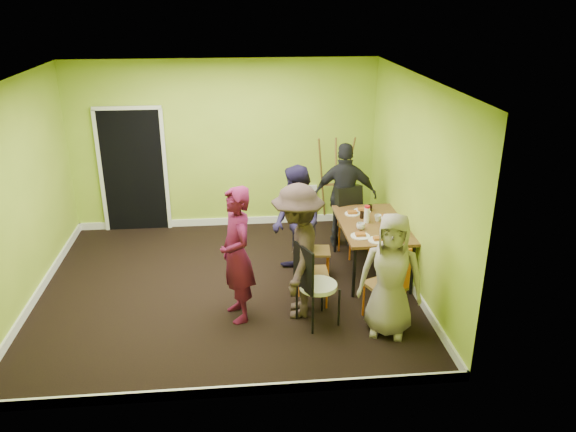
% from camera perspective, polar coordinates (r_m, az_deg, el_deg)
% --- Properties ---
extents(ground, '(5.00, 5.00, 0.00)m').
position_cam_1_polar(ground, '(7.78, -6.18, -7.20)').
color(ground, black).
rests_on(ground, ground).
extents(room_walls, '(5.04, 4.54, 2.82)m').
position_cam_1_polar(room_walls, '(7.39, -6.67, -0.33)').
color(room_walls, '#8FB32E').
rests_on(room_walls, ground).
extents(dining_table, '(0.90, 1.50, 0.75)m').
position_cam_1_polar(dining_table, '(7.94, 8.57, -1.10)').
color(dining_table, black).
rests_on(dining_table, ground).
extents(chair_left_far, '(0.39, 0.38, 0.85)m').
position_cam_1_polar(chair_left_far, '(7.81, 2.49, -3.03)').
color(chair_left_far, '#D85E14').
rests_on(chair_left_far, ground).
extents(chair_left_near, '(0.39, 0.39, 0.92)m').
position_cam_1_polar(chair_left_near, '(7.14, 1.95, -5.19)').
color(chair_left_near, '#D85E14').
rests_on(chair_left_near, ground).
extents(chair_back_end, '(0.54, 0.59, 1.02)m').
position_cam_1_polar(chair_back_end, '(8.58, 6.33, 0.97)').
color(chair_back_end, '#D85E14').
rests_on(chair_back_end, ground).
extents(chair_front_end, '(0.54, 0.54, 0.99)m').
position_cam_1_polar(chair_front_end, '(6.82, 10.30, -6.54)').
color(chair_front_end, '#D85E14').
rests_on(chair_front_end, ground).
extents(chair_bentwood, '(0.55, 0.54, 1.05)m').
position_cam_1_polar(chair_bentwood, '(6.67, 2.54, -6.63)').
color(chair_bentwood, black).
rests_on(chair_bentwood, ground).
extents(easel, '(0.63, 0.59, 1.58)m').
position_cam_1_polar(easel, '(9.46, 4.75, 3.41)').
color(easel, brown).
rests_on(easel, ground).
extents(plate_near_left, '(0.22, 0.22, 0.01)m').
position_cam_1_polar(plate_near_left, '(8.20, 6.54, 0.23)').
color(plate_near_left, white).
rests_on(plate_near_left, dining_table).
extents(plate_near_right, '(0.26, 0.26, 0.01)m').
position_cam_1_polar(plate_near_right, '(7.47, 7.35, -2.04)').
color(plate_near_right, white).
rests_on(plate_near_right, dining_table).
extents(plate_far_back, '(0.25, 0.25, 0.01)m').
position_cam_1_polar(plate_far_back, '(8.33, 7.57, 0.53)').
color(plate_far_back, white).
rests_on(plate_far_back, dining_table).
extents(plate_far_front, '(0.27, 0.27, 0.01)m').
position_cam_1_polar(plate_far_front, '(7.39, 9.16, -2.44)').
color(plate_far_front, white).
rests_on(plate_far_front, dining_table).
extents(plate_wall_back, '(0.23, 0.23, 0.01)m').
position_cam_1_polar(plate_wall_back, '(8.14, 9.97, -0.14)').
color(plate_wall_back, white).
rests_on(plate_wall_back, dining_table).
extents(plate_wall_front, '(0.26, 0.26, 0.01)m').
position_cam_1_polar(plate_wall_front, '(7.75, 11.18, -1.39)').
color(plate_wall_front, white).
rests_on(plate_wall_front, dining_table).
extents(thermos, '(0.08, 0.08, 0.22)m').
position_cam_1_polar(thermos, '(7.90, 8.01, 0.09)').
color(thermos, white).
rests_on(thermos, dining_table).
extents(blue_bottle, '(0.08, 0.08, 0.22)m').
position_cam_1_polar(blue_bottle, '(7.61, 11.05, -0.99)').
color(blue_bottle, '#1940BE').
rests_on(blue_bottle, dining_table).
extents(orange_bottle, '(0.03, 0.03, 0.08)m').
position_cam_1_polar(orange_bottle, '(8.08, 7.83, 0.08)').
color(orange_bottle, '#D85E14').
rests_on(orange_bottle, dining_table).
extents(glass_mid, '(0.06, 0.06, 0.10)m').
position_cam_1_polar(glass_mid, '(8.05, 7.51, 0.11)').
color(glass_mid, black).
rests_on(glass_mid, dining_table).
extents(glass_back, '(0.06, 0.06, 0.10)m').
position_cam_1_polar(glass_back, '(8.34, 8.34, 0.82)').
color(glass_back, black).
rests_on(glass_back, dining_table).
extents(glass_front, '(0.07, 0.07, 0.09)m').
position_cam_1_polar(glass_front, '(7.49, 10.14, -1.83)').
color(glass_front, black).
rests_on(glass_front, dining_table).
extents(cup_a, '(0.11, 0.11, 0.09)m').
position_cam_1_polar(cup_a, '(7.68, 7.39, -1.04)').
color(cup_a, white).
rests_on(cup_a, dining_table).
extents(cup_b, '(0.10, 0.10, 0.09)m').
position_cam_1_polar(cup_b, '(7.99, 9.12, -0.20)').
color(cup_b, white).
rests_on(cup_b, dining_table).
extents(person_standing, '(0.57, 0.71, 1.69)m').
position_cam_1_polar(person_standing, '(6.72, -5.22, -3.94)').
color(person_standing, '#510E2F').
rests_on(person_standing, ground).
extents(person_left_far, '(0.84, 0.95, 1.62)m').
position_cam_1_polar(person_left_far, '(7.65, 0.92, -0.82)').
color(person_left_far, '#191433').
rests_on(person_left_far, ground).
extents(person_left_near, '(0.78, 1.17, 1.69)m').
position_cam_1_polar(person_left_near, '(6.77, 1.00, -3.64)').
color(person_left_near, '#332522').
rests_on(person_left_near, ground).
extents(person_back_end, '(1.02, 0.54, 1.66)m').
position_cam_1_polar(person_back_end, '(8.70, 5.81, 2.07)').
color(person_back_end, black).
rests_on(person_back_end, ground).
extents(person_front_end, '(0.85, 0.69, 1.50)m').
position_cam_1_polar(person_front_end, '(6.54, 10.39, -5.94)').
color(person_front_end, gray).
rests_on(person_front_end, ground).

